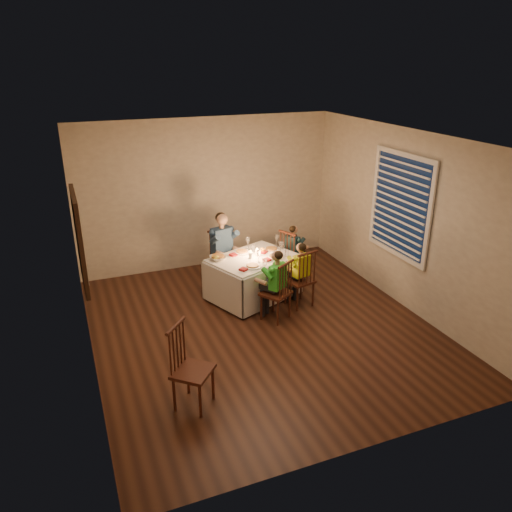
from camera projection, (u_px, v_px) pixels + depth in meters
name	position (u px, v px, depth m)	size (l,w,h in m)	color
ground	(262.00, 327.00, 6.96)	(5.00, 5.00, 0.00)	black
wall_left	(81.00, 265.00, 5.70)	(0.02, 5.00, 2.60)	beige
wall_right	(405.00, 220.00, 7.25)	(0.02, 5.00, 2.60)	beige
wall_back	(207.00, 194.00, 8.63)	(4.50, 0.02, 2.60)	beige
ceiling	(263.00, 139.00, 5.99)	(5.00, 5.00, 0.00)	white
dining_table	(253.00, 269.00, 7.67)	(1.54, 1.34, 0.64)	silver
chair_adult	(224.00, 283.00, 8.32)	(0.37, 0.36, 0.91)	#39180F
chair_near_left	(275.00, 318.00, 7.21)	(0.37, 0.36, 0.91)	#39180F
chair_near_right	(299.00, 305.00, 7.60)	(0.37, 0.36, 0.91)	#39180F
chair_end	(292.00, 281.00, 8.40)	(0.37, 0.36, 0.91)	#39180F
chair_extra	(195.00, 404.00, 5.43)	(0.40, 0.38, 0.97)	#39180F
adult	(224.00, 283.00, 8.32)	(0.44, 0.40, 1.21)	#2F4D77
child_green	(275.00, 318.00, 7.21)	(0.34, 0.31, 1.05)	green
child_yellow	(299.00, 305.00, 7.60)	(0.32, 0.29, 1.00)	yellow
child_teal	(292.00, 281.00, 8.40)	(0.30, 0.28, 0.98)	#17313A
setting_adult	(242.00, 252.00, 7.77)	(0.26, 0.26, 0.02)	silver
setting_green	(253.00, 266.00, 7.25)	(0.26, 0.26, 0.02)	silver
setting_yellow	(275.00, 257.00, 7.59)	(0.26, 0.26, 0.02)	silver
setting_teal	(271.00, 249.00, 7.88)	(0.26, 0.26, 0.02)	silver
candle_left	(250.00, 255.00, 7.54)	(0.06, 0.06, 0.10)	white
candle_right	(257.00, 253.00, 7.63)	(0.06, 0.06, 0.10)	white
squash	(217.00, 258.00, 7.44)	(0.09, 0.09, 0.09)	yellow
orange_fruit	(263.00, 250.00, 7.77)	(0.08, 0.08, 0.08)	orange
serving_bowl	(218.00, 258.00, 7.50)	(0.24, 0.24, 0.06)	silver
wall_mirror	(80.00, 240.00, 5.89)	(0.06, 0.95, 1.15)	black
window_blinds	(400.00, 205.00, 7.25)	(0.07, 1.34, 1.54)	#0D1A35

